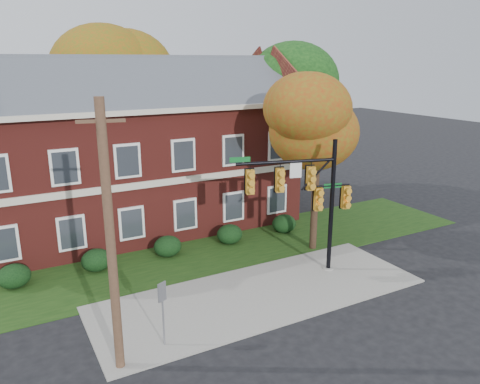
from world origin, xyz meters
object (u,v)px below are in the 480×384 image
utility_pole (110,242)px  traffic_signal (309,193)px  tree_far_rear (116,70)px  hedge_left (96,260)px  hedge_center (168,246)px  tree_right_rear (289,81)px  tree_near_right (324,121)px  apartment_building (132,142)px  sign_post (163,304)px  hedge_far_left (14,276)px  hedge_right (230,234)px  hedge_far_right (284,224)px

utility_pole → traffic_signal: bearing=29.6°
utility_pole → tree_far_rear: bearing=87.5°
hedge_left → hedge_center: size_ratio=1.00×
hedge_left → tree_right_rear: size_ratio=0.13×
hedge_left → tree_near_right: (10.72, -2.83, 6.14)m
apartment_building → hedge_center: bearing=-90.0°
tree_right_rear → sign_post: (-14.13, -13.39, -6.48)m
apartment_building → sign_post: (-2.81, -12.53, -3.35)m
apartment_building → tree_near_right: bearing=-48.2°
apartment_building → traffic_signal: bearing=-64.1°
hedge_center → apartment_building: bearing=90.0°
tree_right_rear → utility_pole: tree_right_rear is taller
tree_right_rear → utility_pole: size_ratio=1.24×
tree_right_rear → tree_near_right: bearing=-114.6°
hedge_far_left → hedge_left: size_ratio=1.00×
apartment_building → tree_far_rear: bearing=80.3°
apartment_building → hedge_far_left: bearing=-143.1°
hedge_right → hedge_far_right: bearing=0.0°
hedge_center → tree_far_rear: bearing=84.1°
hedge_far_right → tree_far_rear: bearing=113.4°
hedge_far_left → traffic_signal: traffic_signal is taller
hedge_right → traffic_signal: bearing=-73.8°
hedge_center → hedge_right: (3.50, 0.00, 0.00)m
tree_right_rear → sign_post: 20.51m
traffic_signal → hedge_far_left: bearing=173.0°
hedge_far_right → sign_post: size_ratio=0.58×
hedge_far_left → hedge_far_right: bearing=0.0°
hedge_right → utility_pole: size_ratio=0.16×
tree_near_right → utility_pole: 12.86m
hedge_far_left → utility_pole: utility_pole is taller
hedge_center → tree_near_right: size_ratio=0.16×
tree_far_rear → hedge_center: bearing=-95.9°
traffic_signal → utility_pole: 9.79m
hedge_left → tree_near_right: 12.68m
hedge_left → hedge_far_left: bearing=180.0°
utility_pole → tree_near_right: bearing=35.7°
sign_post → tree_far_rear: bearing=53.5°
hedge_far_left → tree_near_right: tree_near_right is taller
tree_near_right → utility_pole: bearing=-157.4°
hedge_left → hedge_far_right: 10.50m
hedge_center → hedge_far_right: same height
apartment_building → hedge_center: 6.89m
traffic_signal → hedge_center: bearing=150.4°
hedge_far_right → utility_pole: bearing=-146.1°
hedge_center → tree_right_rear: tree_right_rear is taller
hedge_center → tree_right_rear: bearing=28.4°
tree_right_rear → apartment_building: bearing=-175.7°
apartment_building → tree_far_rear: tree_far_rear is taller
hedge_far_left → hedge_far_right: same height
hedge_far_right → sign_post: (-9.81, -7.27, 1.12)m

